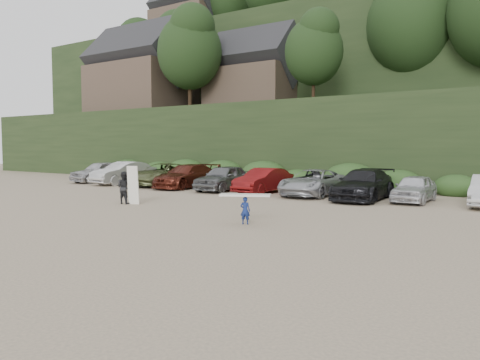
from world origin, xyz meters
The scene contains 5 objects.
ground centered at (0.00, 0.00, 0.00)m, with size 120.00×120.00×0.00m, color tan.
hillside_backdrop centered at (-0.26, 35.93, 11.22)m, with size 90.00×41.50×28.00m.
parked_cars centered at (0.93, 9.93, 0.76)m, with size 39.90×6.42×1.63m.
child_surfer centered at (2.87, 0.05, 0.73)m, with size 1.83×1.23×1.07m.
adult_surfer centered at (-5.12, 1.71, 0.79)m, with size 1.25×0.66×1.83m.
Camera 1 is at (11.91, -13.57, 2.76)m, focal length 35.00 mm.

